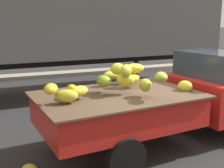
{
  "coord_description": "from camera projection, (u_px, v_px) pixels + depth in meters",
  "views": [
    {
      "loc": [
        -2.85,
        -4.21,
        2.29
      ],
      "look_at": [
        -0.71,
        0.81,
        1.12
      ],
      "focal_mm": 45.67,
      "sensor_mm": 36.0,
      "label": 1
    }
  ],
  "objects": [
    {
      "name": "ground",
      "position": [
        163.0,
        147.0,
        5.36
      ],
      "size": [
        220.0,
        220.0,
        0.0
      ],
      "primitive_type": "plane",
      "color": "#28282B"
    },
    {
      "name": "curb_strip",
      "position": [
        62.0,
        74.0,
        12.62
      ],
      "size": [
        80.0,
        0.8,
        0.16
      ],
      "primitive_type": "cube",
      "color": "gray",
      "rests_on": "ground"
    },
    {
      "name": "pickup_truck",
      "position": [
        200.0,
        92.0,
        5.88
      ],
      "size": [
        5.08,
        2.19,
        1.7
      ],
      "rotation": [
        0.0,
        0.0,
        0.08
      ],
      "color": "#B21E19",
      "rests_on": "ground"
    },
    {
      "name": "semi_trailer",
      "position": [
        41.0,
        15.0,
        8.66
      ],
      "size": [
        12.07,
        2.95,
        3.95
      ],
      "rotation": [
        0.0,
        0.0,
        0.03
      ],
      "color": "#4C5156",
      "rests_on": "ground"
    }
  ]
}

